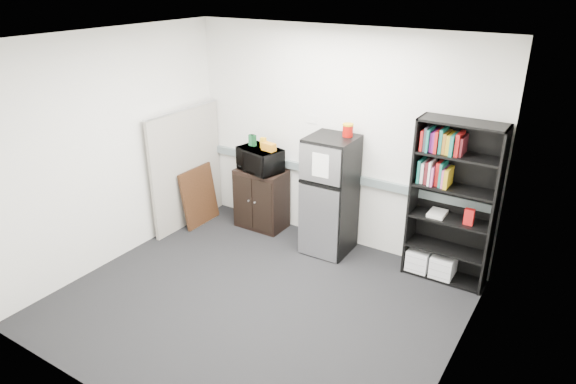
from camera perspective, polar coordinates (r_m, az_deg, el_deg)
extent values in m
plane|color=black|center=(5.61, -3.53, -12.13)|extent=(4.00, 4.00, 0.00)
cube|color=white|center=(6.36, 5.42, 5.85)|extent=(4.00, 0.02, 2.70)
cube|color=white|center=(4.20, 18.89, -4.95)|extent=(0.02, 3.50, 2.70)
cube|color=white|center=(6.27, -18.92, 4.43)|extent=(0.02, 3.50, 2.70)
cube|color=white|center=(4.60, -4.38, 16.42)|extent=(4.00, 3.50, 0.02)
cube|color=slate|center=(6.48, 5.15, 1.98)|extent=(3.92, 0.05, 0.10)
cube|color=white|center=(6.45, 2.67, 8.04)|extent=(0.14, 0.00, 0.10)
cube|color=black|center=(5.95, 13.80, -0.36)|extent=(0.02, 0.34, 1.85)
cube|color=black|center=(5.77, 21.97, -2.21)|extent=(0.02, 0.34, 1.85)
cube|color=black|center=(5.99, 18.24, -0.73)|extent=(0.90, 0.02, 1.85)
cube|color=black|center=(5.55, 18.97, 7.33)|extent=(0.90, 0.34, 0.02)
cube|color=black|center=(6.26, 16.81, -8.83)|extent=(0.85, 0.32, 0.03)
cube|color=black|center=(6.09, 17.19, -6.03)|extent=(0.85, 0.32, 0.03)
cube|color=black|center=(5.92, 17.61, -2.90)|extent=(0.85, 0.32, 0.02)
cube|color=black|center=(5.78, 18.04, 0.39)|extent=(0.85, 0.32, 0.02)
cube|color=black|center=(5.65, 18.51, 3.85)|extent=(0.85, 0.32, 0.02)
cube|color=white|center=(6.25, 14.42, -7.16)|extent=(0.25, 0.30, 0.25)
cube|color=white|center=(6.19, 16.88, -7.78)|extent=(0.25, 0.30, 0.25)
cube|color=gray|center=(7.07, -11.17, 2.60)|extent=(0.05, 1.30, 1.60)
cube|color=#B2B2B7|center=(6.83, -11.69, 8.96)|extent=(0.06, 1.30, 0.02)
cube|color=black|center=(6.97, -2.96, -0.73)|extent=(0.66, 0.41, 0.82)
cube|color=black|center=(6.90, -5.04, -1.05)|extent=(0.30, 0.01, 0.73)
cube|color=black|center=(6.73, -2.89, -1.65)|extent=(0.30, 0.01, 0.73)
cylinder|color=#B2B2B7|center=(6.81, -4.40, -0.98)|extent=(0.02, 0.02, 0.02)
cylinder|color=#B2B2B7|center=(6.75, -3.72, -1.17)|extent=(0.02, 0.02, 0.02)
imported|color=black|center=(6.74, -3.16, 3.62)|extent=(0.64, 0.50, 0.31)
cube|color=#18552E|center=(6.78, -4.07, 5.77)|extent=(0.07, 0.05, 0.15)
cube|color=#0D3D1C|center=(6.76, -3.89, 5.74)|extent=(0.07, 0.05, 0.15)
cube|color=gold|center=(6.67, -2.76, 5.48)|extent=(0.08, 0.06, 0.14)
cube|color=orange|center=(6.57, -2.14, 5.03)|extent=(0.19, 0.13, 0.10)
cube|color=black|center=(6.26, 4.69, -0.46)|extent=(0.57, 0.57, 1.46)
cube|color=silver|center=(5.84, 3.52, 3.02)|extent=(0.53, 0.03, 0.44)
cube|color=silver|center=(6.14, 3.35, -3.51)|extent=(0.53, 0.03, 0.93)
cube|color=black|center=(5.92, 3.40, 0.74)|extent=(0.53, 0.02, 0.03)
cube|color=white|center=(5.82, 3.62, 2.95)|extent=(0.21, 0.01, 0.28)
cube|color=black|center=(6.00, 4.92, 6.01)|extent=(0.57, 0.57, 0.02)
cylinder|color=#9F0C07|center=(6.02, 6.67, 6.85)|extent=(0.12, 0.12, 0.15)
cylinder|color=gold|center=(6.00, 6.71, 7.63)|extent=(0.13, 0.13, 0.02)
cube|color=black|center=(7.17, -9.84, -0.44)|extent=(0.15, 0.62, 0.80)
cube|color=silver|center=(7.16, -9.72, -0.47)|extent=(0.11, 0.53, 0.67)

